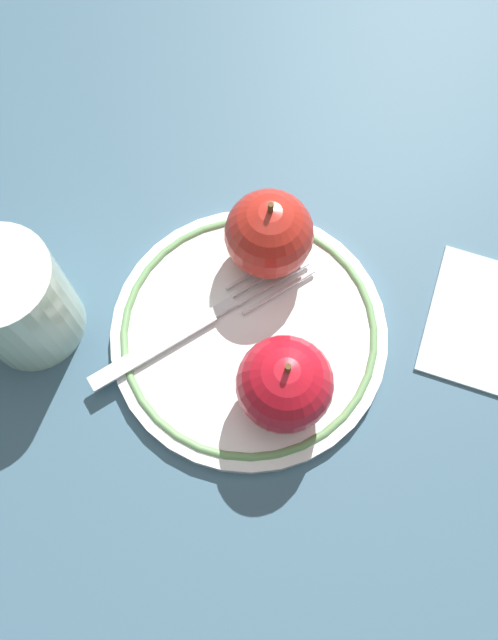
{
  "coord_description": "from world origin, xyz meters",
  "views": [
    {
      "loc": [
        0.08,
        -0.14,
        0.45
      ],
      "look_at": [
        0.02,
        0.01,
        0.03
      ],
      "focal_mm": 35.0,
      "sensor_mm": 36.0,
      "label": 1
    }
  ],
  "objects_px": {
    "apple_red_whole": "(285,384)",
    "fork": "(196,323)",
    "drinking_glass": "(16,301)",
    "apple_second_whole": "(269,234)",
    "plate": "(249,332)"
  },
  "relations": [
    {
      "from": "plate",
      "to": "apple_red_whole",
      "type": "xyz_separation_m",
      "value": [
        0.04,
        -0.04,
        0.04
      ]
    },
    {
      "from": "plate",
      "to": "fork",
      "type": "height_order",
      "value": "fork"
    },
    {
      "from": "apple_second_whole",
      "to": "fork",
      "type": "bearing_deg",
      "value": -111.46
    },
    {
      "from": "apple_red_whole",
      "to": "apple_second_whole",
      "type": "relative_size",
      "value": 1.0
    },
    {
      "from": "plate",
      "to": "apple_red_whole",
      "type": "relative_size",
      "value": 2.8
    },
    {
      "from": "plate",
      "to": "apple_second_whole",
      "type": "bearing_deg",
      "value": 98.35
    },
    {
      "from": "apple_red_whole",
      "to": "fork",
      "type": "height_order",
      "value": "apple_red_whole"
    },
    {
      "from": "apple_red_whole",
      "to": "drinking_glass",
      "type": "distance_m",
      "value": 0.2
    },
    {
      "from": "apple_second_whole",
      "to": "plate",
      "type": "bearing_deg",
      "value": -81.65
    },
    {
      "from": "apple_red_whole",
      "to": "plate",
      "type": "bearing_deg",
      "value": 136.66
    },
    {
      "from": "fork",
      "to": "drinking_glass",
      "type": "height_order",
      "value": "drinking_glass"
    },
    {
      "from": "fork",
      "to": "plate",
      "type": "bearing_deg",
      "value": -39.03
    },
    {
      "from": "apple_red_whole",
      "to": "drinking_glass",
      "type": "height_order",
      "value": "drinking_glass"
    },
    {
      "from": "fork",
      "to": "drinking_glass",
      "type": "relative_size",
      "value": 1.81
    },
    {
      "from": "fork",
      "to": "drinking_glass",
      "type": "bearing_deg",
      "value": 145.14
    }
  ]
}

